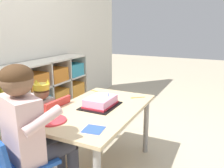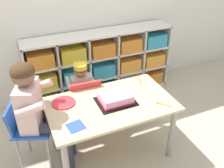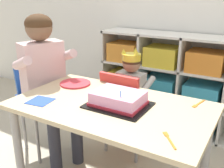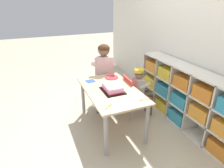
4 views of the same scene
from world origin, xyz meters
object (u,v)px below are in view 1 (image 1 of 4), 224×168
adult_helper_seated (32,126)px  birthday_cake_on_tray (101,102)px  fork_near_cake_tray (137,97)px  classroom_chair_adult_side (18,164)px  child_with_crown (40,113)px  classroom_chair_blue (50,128)px  activity_table (98,117)px  fork_at_table_front_edge (97,91)px  paper_plate_stack (52,120)px

adult_helper_seated → birthday_cake_on_tray: bearing=-80.5°
fork_near_cake_tray → classroom_chair_adult_side: bearing=-146.2°
adult_helper_seated → child_with_crown: bearing=-30.1°
classroom_chair_blue → fork_near_cake_tray: (0.54, -0.63, 0.22)m
classroom_chair_blue → adult_helper_seated: size_ratio=0.63×
child_with_crown → fork_near_cake_tray: (0.54, -0.75, 0.10)m
adult_helper_seated → fork_near_cake_tray: adult_helper_seated is taller
activity_table → fork_near_cake_tray: bearing=-25.7°
classroom_chair_blue → classroom_chair_adult_side: (-0.60, -0.26, 0.06)m
classroom_chair_blue → fork_at_table_front_edge: (0.56, -0.17, 0.22)m
classroom_chair_adult_side → fork_at_table_front_edge: (1.16, 0.08, 0.16)m
activity_table → fork_near_cake_tray: 0.48m
paper_plate_stack → adult_helper_seated: bearing=-171.1°
birthday_cake_on_tray → fork_near_cake_tray: (0.37, -0.20, -0.03)m
classroom_chair_adult_side → birthday_cake_on_tray: (0.78, -0.17, 0.20)m
activity_table → classroom_chair_blue: classroom_chair_blue is taller
adult_helper_seated → paper_plate_stack: bearing=-60.4°
birthday_cake_on_tray → fork_near_cake_tray: bearing=-28.5°
classroom_chair_blue → adult_helper_seated: bearing=33.1°
classroom_chair_adult_side → paper_plate_stack: classroom_chair_adult_side is taller
adult_helper_seated → birthday_cake_on_tray: size_ratio=3.14×
adult_helper_seated → fork_near_cake_tray: size_ratio=8.90×
birthday_cake_on_tray → fork_near_cake_tray: 0.42m
classroom_chair_blue → birthday_cake_on_tray: (0.17, -0.43, 0.25)m
adult_helper_seated → fork_at_table_front_edge: adult_helper_seated is taller
paper_plate_stack → fork_at_table_front_edge: 0.83m
fork_near_cake_tray → paper_plate_stack: bearing=-152.7°
child_with_crown → classroom_chair_adult_side: bearing=34.0°
fork_near_cake_tray → child_with_crown: bearing=177.7°
classroom_chair_adult_side → birthday_cake_on_tray: bearing=-81.8°
birthday_cake_on_tray → fork_at_table_front_edge: birthday_cake_on_tray is taller
child_with_crown → classroom_chair_adult_side: child_with_crown is taller
classroom_chair_blue → classroom_chair_adult_side: size_ratio=0.99×
classroom_chair_adult_side → paper_plate_stack: 0.37m
child_with_crown → fork_near_cake_tray: 0.93m
birthday_cake_on_tray → classroom_chair_adult_side: bearing=167.5°
fork_near_cake_tray → activity_table: bearing=-153.9°
fork_at_table_front_edge → adult_helper_seated: bearing=109.1°
child_with_crown → birthday_cake_on_tray: 0.58m
classroom_chair_blue → fork_near_cake_tray: bearing=133.3°
activity_table → fork_at_table_front_edge: 0.51m
fork_at_table_front_edge → classroom_chair_blue: bearing=85.3°
paper_plate_stack → classroom_chair_adult_side: bearing=179.5°
child_with_crown → fork_near_cake_tray: child_with_crown is taller
classroom_chair_blue → paper_plate_stack: classroom_chair_blue is taller
classroom_chair_adult_side → birthday_cake_on_tray: 0.82m
birthday_cake_on_tray → fork_at_table_front_edge: size_ratio=2.43×
child_with_crown → fork_at_table_front_edge: size_ratio=5.87×
adult_helper_seated → fork_at_table_front_edge: bearing=-62.7°
classroom_chair_adult_side → fork_at_table_front_edge: classroom_chair_adult_side is taller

